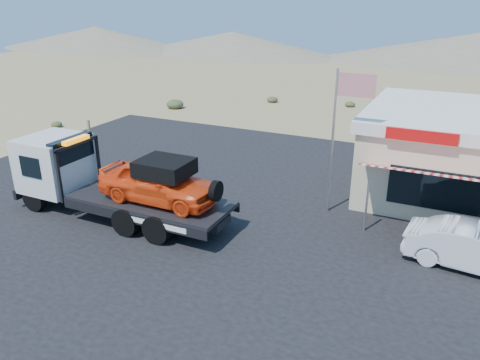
{
  "coord_description": "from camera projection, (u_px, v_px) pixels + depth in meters",
  "views": [
    {
      "loc": [
        9.17,
        -13.51,
        8.56
      ],
      "look_at": [
        1.4,
        2.71,
        1.5
      ],
      "focal_mm": 35.0,
      "sensor_mm": 36.0,
      "label": 1
    }
  ],
  "objects": [
    {
      "name": "desert_scrub",
      "position": [
        105.0,
        124.0,
        32.58
      ],
      "size": [
        25.03,
        33.43,
        0.76
      ],
      "color": "#343F22",
      "rests_on": "ground"
    },
    {
      "name": "white_sedan",
      "position": [
        476.0,
        249.0,
        15.53
      ],
      "size": [
        4.62,
        1.97,
        1.48
      ],
      "primitive_type": "imported",
      "rotation": [
        0.0,
        0.0,
        1.48
      ],
      "color": "silver",
      "rests_on": "asphalt_lot"
    },
    {
      "name": "distant_hills",
      "position": [
        327.0,
        46.0,
        67.69
      ],
      "size": [
        126.0,
        48.0,
        4.2
      ],
      "color": "#726B59",
      "rests_on": "ground"
    },
    {
      "name": "ground",
      "position": [
        177.0,
        233.0,
        18.15
      ],
      "size": [
        120.0,
        120.0,
        0.0
      ],
      "primitive_type": "plane",
      "color": "#917A52",
      "rests_on": "ground"
    },
    {
      "name": "asphalt_lot",
      "position": [
        256.0,
        213.0,
        19.86
      ],
      "size": [
        32.0,
        24.0,
        0.02
      ],
      "primitive_type": "cube",
      "color": "black",
      "rests_on": "ground"
    },
    {
      "name": "tow_truck",
      "position": [
        114.0,
        178.0,
        18.96
      ],
      "size": [
        9.41,
        2.79,
        3.14
      ],
      "color": "black",
      "rests_on": "asphalt_lot"
    },
    {
      "name": "flagpole",
      "position": [
        339.0,
        126.0,
        18.57
      ],
      "size": [
        1.55,
        0.1,
        6.0
      ],
      "color": "#99999E",
      "rests_on": "asphalt_lot"
    }
  ]
}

